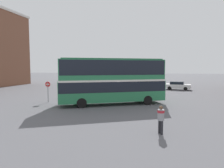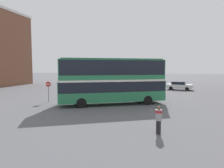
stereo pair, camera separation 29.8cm
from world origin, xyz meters
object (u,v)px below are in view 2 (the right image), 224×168
Objects in this scene: no_entry_sign at (48,88)px; pedestrian_foreground at (159,117)px; parked_car_kerb_near at (179,86)px; double_decker_bus at (112,79)px.

pedestrian_foreground is at bearing -34.05° from no_entry_sign.
pedestrian_foreground reaches higher than parked_car_kerb_near.
no_entry_sign is at bearing -121.58° from parked_car_kerb_near.
pedestrian_foreground is 0.71× the size of no_entry_sign.
parked_car_kerb_near is (3.16, 24.84, -0.28)m from pedestrian_foreground.
pedestrian_foreground is at bearing -87.53° from double_decker_bus.
pedestrian_foreground is 14.68m from no_entry_sign.
pedestrian_foreground is 25.05m from parked_car_kerb_near.
double_decker_bus is 9.97m from pedestrian_foreground.
parked_car_kerb_near is 22.62m from no_entry_sign.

